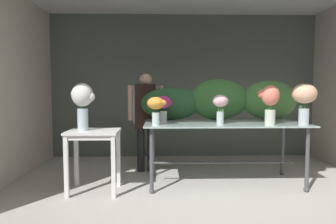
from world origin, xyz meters
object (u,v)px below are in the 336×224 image
at_px(vase_blush_tulips, 220,105).
at_px(vase_coral_peonies, 270,101).
at_px(vase_white_roses_tall, 83,101).
at_px(side_table_white, 93,140).
at_px(vase_peach_lilies, 304,98).
at_px(vase_sunset_hydrangea, 156,107).
at_px(vase_magenta_freesia, 164,105).
at_px(florist, 146,112).
at_px(display_table_glass, 224,130).

height_order(vase_blush_tulips, vase_coral_peonies, vase_coral_peonies).
bearing_deg(vase_coral_peonies, vase_white_roses_tall, -179.25).
distance_m(side_table_white, vase_peach_lilies, 2.76).
relative_size(vase_blush_tulips, vase_sunset_hydrangea, 1.07).
distance_m(side_table_white, vase_magenta_freesia, 1.11).
bearing_deg(vase_blush_tulips, florist, 140.09).
relative_size(side_table_white, florist, 0.51).
height_order(vase_coral_peonies, vase_white_roses_tall, vase_white_roses_tall).
relative_size(display_table_glass, vase_white_roses_tall, 3.65).
height_order(vase_coral_peonies, vase_sunset_hydrangea, vase_coral_peonies).
height_order(vase_peach_lilies, vase_white_roses_tall, vase_white_roses_tall).
bearing_deg(display_table_glass, vase_magenta_freesia, 168.15).
bearing_deg(vase_coral_peonies, vase_sunset_hydrangea, -178.88).
relative_size(display_table_glass, vase_coral_peonies, 4.29).
height_order(florist, vase_magenta_freesia, florist).
height_order(vase_peach_lilies, vase_coral_peonies, vase_peach_lilies).
height_order(vase_peach_lilies, vase_magenta_freesia, vase_peach_lilies).
xyz_separation_m(vase_magenta_freesia, vase_sunset_hydrangea, (-0.10, -0.48, 0.00)).
height_order(display_table_glass, florist, florist).
height_order(vase_sunset_hydrangea, vase_white_roses_tall, vase_white_roses_tall).
height_order(vase_peach_lilies, vase_blush_tulips, vase_peach_lilies).
distance_m(side_table_white, vase_coral_peonies, 2.33).
relative_size(side_table_white, vase_magenta_freesia, 2.21).
relative_size(vase_peach_lilies, vase_white_roses_tall, 0.88).
height_order(florist, vase_sunset_hydrangea, florist).
bearing_deg(side_table_white, vase_white_roses_tall, -179.51).
xyz_separation_m(florist, vase_magenta_freesia, (0.28, -0.50, 0.13)).
xyz_separation_m(vase_sunset_hydrangea, vase_white_roses_tall, (-0.93, -0.00, 0.07)).
xyz_separation_m(display_table_glass, vase_coral_peonies, (0.53, -0.28, 0.43)).
distance_m(display_table_glass, side_table_white, 1.77).
xyz_separation_m(vase_magenta_freesia, vase_white_roses_tall, (-1.03, -0.48, 0.07)).
bearing_deg(vase_peach_lilies, side_table_white, 179.95).
relative_size(vase_peach_lilies, vase_blush_tulips, 1.37).
distance_m(vase_peach_lilies, vase_sunset_hydrangea, 1.91).
bearing_deg(vase_white_roses_tall, florist, 52.56).
relative_size(vase_blush_tulips, vase_coral_peonies, 0.76).
distance_m(display_table_glass, vase_sunset_hydrangea, 1.05).
bearing_deg(vase_white_roses_tall, vase_magenta_freesia, 25.22).
xyz_separation_m(vase_peach_lilies, vase_blush_tulips, (-1.06, 0.12, -0.10)).
bearing_deg(display_table_glass, vase_white_roses_tall, -170.59).
bearing_deg(vase_blush_tulips, vase_peach_lilies, -6.73).
relative_size(side_table_white, vase_peach_lilies, 1.51).
bearing_deg(vase_coral_peonies, vase_peach_lilies, -4.32).
relative_size(display_table_glass, vase_blush_tulips, 5.67).
bearing_deg(vase_white_roses_tall, vase_sunset_hydrangea, 0.16).
height_order(side_table_white, florist, florist).
relative_size(side_table_white, vase_sunset_hydrangea, 2.21).
distance_m(florist, vase_white_roses_tall, 1.25).
height_order(display_table_glass, vase_coral_peonies, vase_coral_peonies).
distance_m(vase_blush_tulips, vase_magenta_freesia, 0.83).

